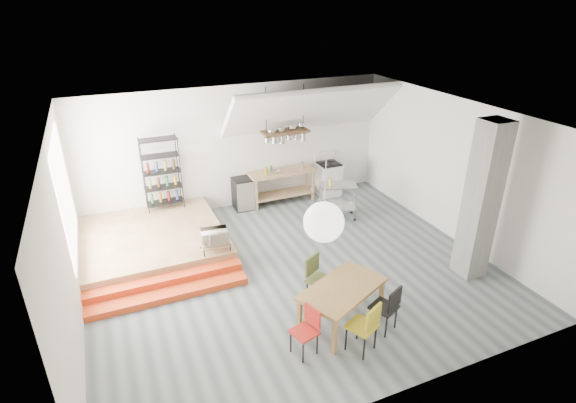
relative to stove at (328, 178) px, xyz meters
name	(u,v)px	position (x,y,z in m)	size (l,w,h in m)	color
floor	(292,270)	(-2.50, -3.16, -0.48)	(8.00, 8.00, 0.00)	#50595C
wall_back	(238,148)	(-2.50, 0.34, 1.12)	(8.00, 0.04, 3.20)	silver
wall_left	(65,241)	(-6.50, -3.16, 1.12)	(0.04, 7.00, 3.20)	silver
wall_right	(455,170)	(1.50, -3.16, 1.12)	(0.04, 7.00, 3.20)	silver
ceiling	(292,118)	(-2.50, -3.16, 2.72)	(8.00, 7.00, 0.02)	white
slope_ceiling	(311,110)	(-0.70, -0.26, 2.07)	(4.40, 1.80, 0.15)	white
window_pane	(65,194)	(-6.48, -1.66, 1.32)	(0.02, 2.50, 2.20)	white
platform	(153,241)	(-5.00, -1.16, -0.28)	(3.00, 3.00, 0.40)	#896144
step_lower	(169,295)	(-5.00, -3.11, -0.41)	(3.00, 0.35, 0.13)	red
step_upper	(166,282)	(-5.00, -2.76, -0.35)	(3.00, 0.35, 0.27)	red
concrete_column	(481,201)	(0.80, -4.66, 1.12)	(0.50, 0.50, 3.20)	slate
kitchen_counter	(282,181)	(-1.40, -0.01, 0.15)	(1.80, 0.60, 0.91)	#896144
stove	(328,178)	(0.00, 0.00, 0.00)	(0.60, 0.60, 1.18)	white
pot_rack	(286,134)	(-1.37, -0.23, 1.50)	(1.20, 0.50, 1.43)	#412A1A
wire_shelving	(162,172)	(-4.50, 0.04, 0.85)	(0.88, 0.38, 1.80)	black
microwave_shelf	(215,244)	(-3.90, -2.41, 0.07)	(0.60, 0.40, 0.16)	#896144
paper_lantern	(324,222)	(-2.91, -5.24, 1.72)	(0.60, 0.60, 0.60)	white
dining_table	(343,291)	(-2.37, -4.98, 0.17)	(1.75, 1.42, 0.73)	olive
chair_mustard	(366,324)	(-2.38, -5.75, 0.07)	(0.56, 0.56, 0.92)	#A8951C
chair_black	(388,305)	(-1.77, -5.47, 0.04)	(0.53, 0.53, 0.87)	black
chair_olive	(317,275)	(-2.49, -4.27, 0.07)	(0.58, 0.58, 0.93)	#4C5528
chair_red	(307,327)	(-3.21, -5.39, 0.00)	(0.46, 0.46, 0.81)	red
rolling_cart	(338,196)	(-0.49, -1.42, 0.11)	(1.03, 0.79, 0.91)	silver
mini_fridge	(243,194)	(-2.50, 0.04, -0.06)	(0.50, 0.50, 0.85)	black
microwave	(214,236)	(-3.90, -2.41, 0.23)	(0.54, 0.36, 0.30)	beige
bowl	(276,172)	(-1.59, -0.06, 0.46)	(0.23, 0.23, 0.06)	silver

